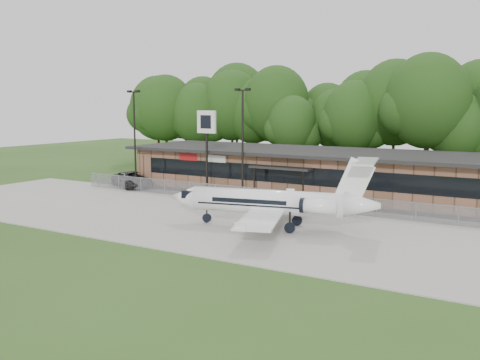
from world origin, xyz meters
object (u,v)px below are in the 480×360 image
Objects in this scene: terminal at (324,172)px; business_jet at (274,203)px; pole_sign at (207,131)px; suv at (133,180)px.

business_jet is (2.88, -16.34, -0.31)m from terminal.
pole_sign is (-12.05, 9.20, 4.41)m from business_jet.
suv is at bearing 143.97° from business_jet.
business_jet is 23.60m from suv.
business_jet is at bearing -87.48° from suv.
business_jet is at bearing -32.31° from pole_sign.
pole_sign is (9.63, -0.08, 5.43)m from suv.
terminal is 12.33m from pole_sign.
pole_sign is at bearing -142.07° from terminal.
pole_sign is (-9.17, -7.14, 4.11)m from terminal.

